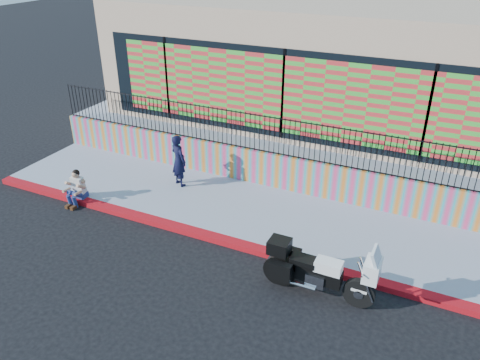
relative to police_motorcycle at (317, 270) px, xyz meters
The scene contains 10 objects.
ground 2.99m from the police_motorcycle, 163.12° to the left, with size 90.00×90.00×0.00m, color black.
red_curb 2.97m from the police_motorcycle, 163.12° to the left, with size 16.00×0.30×0.15m, color #A60B0E.
sidewalk 3.79m from the police_motorcycle, 138.16° to the left, with size 16.00×3.00×0.15m, color #979EB5.
mural_wall 4.95m from the police_motorcycle, 124.24° to the left, with size 16.00×0.20×1.10m, color #E23B72.
metal_fence 5.10m from the police_motorcycle, 124.24° to the left, with size 15.80×0.04×1.20m, color black, non-canonical shape.
elevated_platform 9.61m from the police_motorcycle, 106.86° to the left, with size 16.00×10.00×1.25m, color #979EB5.
storefront_building 9.75m from the police_motorcycle, 107.25° to the left, with size 14.00×8.06×4.00m.
police_motorcycle is the anchor object (origin of this frame).
police_officer 6.12m from the police_motorcycle, 151.57° to the left, with size 0.61×0.40×1.67m, color black.
seated_man 7.69m from the police_motorcycle, behind, with size 0.54×0.71×1.06m.
Camera 1 is at (4.76, -8.98, 7.17)m, focal length 35.00 mm.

